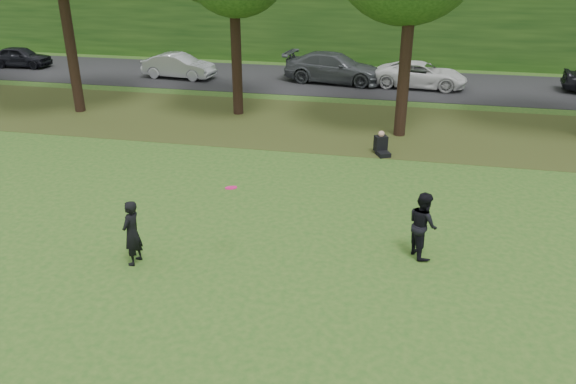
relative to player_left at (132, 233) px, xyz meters
The scene contains 9 objects.
ground 2.35m from the player_left, 36.45° to the right, with size 120.00×120.00×0.00m, color #27541A.
leaf_litter 11.85m from the player_left, 81.35° to the left, with size 60.00×7.00×0.01m, color #403816.
street 19.78m from the player_left, 84.84° to the left, with size 70.00×7.00×0.02m, color black.
far_hedge 25.80m from the player_left, 86.04° to the left, with size 70.00×3.00×5.00m, color #173D11.
player_left is the anchor object (origin of this frame).
player_right 6.77m from the player_left, 15.08° to the left, with size 0.79×0.62×1.63m, color black.
parked_cars 19.48m from the player_left, 82.43° to the left, with size 36.54×3.07×1.54m.
frisbee 2.58m from the player_left, 12.20° to the left, with size 0.37×0.37×0.09m.
seated_person 10.13m from the player_left, 59.04° to the left, with size 0.67×0.83×0.83m.
Camera 1 is at (4.08, -9.06, 6.89)m, focal length 35.00 mm.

